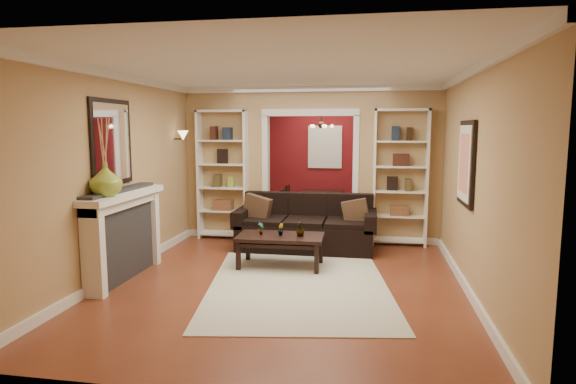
% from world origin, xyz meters
% --- Properties ---
extents(floor, '(8.00, 8.00, 0.00)m').
position_xyz_m(floor, '(0.00, 0.00, 0.00)').
color(floor, brown).
rests_on(floor, ground).
extents(ceiling, '(8.00, 8.00, 0.00)m').
position_xyz_m(ceiling, '(0.00, 0.00, 2.70)').
color(ceiling, white).
rests_on(ceiling, ground).
extents(wall_back, '(8.00, 0.00, 8.00)m').
position_xyz_m(wall_back, '(0.00, 4.00, 1.35)').
color(wall_back, tan).
rests_on(wall_back, ground).
extents(wall_front, '(8.00, 0.00, 8.00)m').
position_xyz_m(wall_front, '(0.00, -4.00, 1.35)').
color(wall_front, tan).
rests_on(wall_front, ground).
extents(wall_left, '(0.00, 8.00, 8.00)m').
position_xyz_m(wall_left, '(-2.25, 0.00, 1.35)').
color(wall_left, tan).
rests_on(wall_left, ground).
extents(wall_right, '(0.00, 8.00, 8.00)m').
position_xyz_m(wall_right, '(2.25, 0.00, 1.35)').
color(wall_right, tan).
rests_on(wall_right, ground).
extents(partition_wall, '(4.50, 0.15, 2.70)m').
position_xyz_m(partition_wall, '(0.00, 1.20, 1.35)').
color(partition_wall, tan).
rests_on(partition_wall, floor).
extents(red_back_panel, '(4.44, 0.04, 2.64)m').
position_xyz_m(red_back_panel, '(0.00, 3.97, 1.32)').
color(red_back_panel, maroon).
rests_on(red_back_panel, floor).
extents(dining_window, '(0.78, 0.03, 0.98)m').
position_xyz_m(dining_window, '(0.00, 3.93, 1.55)').
color(dining_window, '#8CA5CC').
rests_on(dining_window, wall_back).
extents(area_rug, '(2.67, 3.41, 0.01)m').
position_xyz_m(area_rug, '(0.18, -1.38, 0.01)').
color(area_rug, beige).
rests_on(area_rug, floor).
extents(sofa, '(2.28, 0.99, 0.89)m').
position_xyz_m(sofa, '(0.03, 0.45, 0.45)').
color(sofa, black).
rests_on(sofa, floor).
extents(pillow_left, '(0.47, 0.24, 0.45)m').
position_xyz_m(pillow_left, '(-0.78, 0.43, 0.66)').
color(pillow_left, brown).
rests_on(pillow_left, sofa).
extents(pillow_right, '(0.40, 0.13, 0.40)m').
position_xyz_m(pillow_right, '(0.84, 0.43, 0.64)').
color(pillow_right, brown).
rests_on(pillow_right, sofa).
extents(coffee_table, '(1.24, 0.70, 0.46)m').
position_xyz_m(coffee_table, '(-0.19, -0.62, 0.23)').
color(coffee_table, black).
rests_on(coffee_table, floor).
extents(plant_left, '(0.10, 0.12, 0.18)m').
position_xyz_m(plant_left, '(-0.48, -0.62, 0.55)').
color(plant_left, '#336626').
rests_on(plant_left, coffee_table).
extents(plant_center, '(0.10, 0.12, 0.17)m').
position_xyz_m(plant_center, '(-0.19, -0.62, 0.55)').
color(plant_center, '#336626').
rests_on(plant_center, coffee_table).
extents(plant_right, '(0.16, 0.16, 0.22)m').
position_xyz_m(plant_right, '(0.09, -0.62, 0.57)').
color(plant_right, '#336626').
rests_on(plant_right, coffee_table).
extents(bookshelf_left, '(0.90, 0.30, 2.30)m').
position_xyz_m(bookshelf_left, '(-1.55, 1.03, 1.15)').
color(bookshelf_left, white).
rests_on(bookshelf_left, floor).
extents(bookshelf_right, '(0.90, 0.30, 2.30)m').
position_xyz_m(bookshelf_right, '(1.55, 1.03, 1.15)').
color(bookshelf_right, white).
rests_on(bookshelf_right, floor).
extents(fireplace, '(0.32, 1.70, 1.16)m').
position_xyz_m(fireplace, '(-2.09, -1.50, 0.58)').
color(fireplace, white).
rests_on(fireplace, floor).
extents(vase, '(0.47, 0.47, 0.40)m').
position_xyz_m(vase, '(-2.09, -1.92, 1.36)').
color(vase, '#8FAA37').
rests_on(vase, fireplace).
extents(mirror, '(0.03, 0.95, 1.10)m').
position_xyz_m(mirror, '(-2.23, -1.50, 1.80)').
color(mirror, silver).
rests_on(mirror, wall_left).
extents(wall_sconce, '(0.18, 0.18, 0.22)m').
position_xyz_m(wall_sconce, '(-2.15, 0.55, 1.83)').
color(wall_sconce, '#FFE0A5').
rests_on(wall_sconce, wall_left).
extents(framed_art, '(0.04, 0.85, 1.05)m').
position_xyz_m(framed_art, '(2.21, -1.00, 1.55)').
color(framed_art, black).
rests_on(framed_art, wall_right).
extents(dining_table, '(1.71, 0.95, 0.60)m').
position_xyz_m(dining_table, '(0.03, 2.73, 0.30)').
color(dining_table, black).
rests_on(dining_table, floor).
extents(dining_chair_nw, '(0.43, 0.43, 0.76)m').
position_xyz_m(dining_chair_nw, '(-0.52, 2.43, 0.38)').
color(dining_chair_nw, black).
rests_on(dining_chair_nw, floor).
extents(dining_chair_ne, '(0.42, 0.42, 0.76)m').
position_xyz_m(dining_chair_ne, '(0.58, 2.43, 0.38)').
color(dining_chair_ne, black).
rests_on(dining_chair_ne, floor).
extents(dining_chair_sw, '(0.40, 0.40, 0.77)m').
position_xyz_m(dining_chair_sw, '(-0.52, 3.03, 0.39)').
color(dining_chair_sw, black).
rests_on(dining_chair_sw, floor).
extents(dining_chair_se, '(0.58, 0.58, 0.94)m').
position_xyz_m(dining_chair_se, '(0.58, 3.03, 0.47)').
color(dining_chair_se, black).
rests_on(dining_chair_se, floor).
extents(chandelier, '(0.50, 0.50, 0.30)m').
position_xyz_m(chandelier, '(0.00, 2.70, 2.02)').
color(chandelier, '#312216').
rests_on(chandelier, ceiling).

